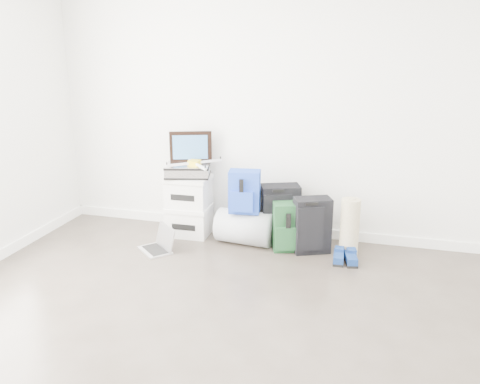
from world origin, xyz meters
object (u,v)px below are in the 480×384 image
(boxes_stack, at_px, (189,205))
(laptop, at_px, (159,244))
(large_suitcase, at_px, (280,214))
(duffel_bag, at_px, (245,227))
(briefcase, at_px, (188,170))
(carry_on, at_px, (312,225))

(boxes_stack, distance_m, laptop, 0.56)
(large_suitcase, height_order, laptop, large_suitcase)
(boxes_stack, distance_m, duffel_bag, 0.65)
(boxes_stack, xyz_separation_m, large_suitcase, (0.95, 0.06, -0.02))
(briefcase, relative_size, large_suitcase, 0.74)
(briefcase, xyz_separation_m, large_suitcase, (0.95, 0.06, -0.40))
(large_suitcase, xyz_separation_m, laptop, (-1.09, -0.54, -0.24))
(boxes_stack, bearing_deg, briefcase, 102.56)
(boxes_stack, bearing_deg, large_suitcase, 2.01)
(duffel_bag, xyz_separation_m, laptop, (-0.76, -0.39, -0.11))
(duffel_bag, height_order, laptop, duffel_bag)
(duffel_bag, height_order, carry_on, carry_on)
(carry_on, bearing_deg, briefcase, 150.64)
(duffel_bag, height_order, large_suitcase, large_suitcase)
(briefcase, relative_size, carry_on, 0.81)
(briefcase, bearing_deg, large_suitcase, -10.56)
(boxes_stack, relative_size, briefcase, 1.45)
(duffel_bag, distance_m, large_suitcase, 0.38)
(large_suitcase, xyz_separation_m, carry_on, (0.35, -0.18, -0.02))
(laptop, bearing_deg, carry_on, 56.07)
(carry_on, bearing_deg, boxes_stack, 150.64)
(boxes_stack, relative_size, carry_on, 1.17)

